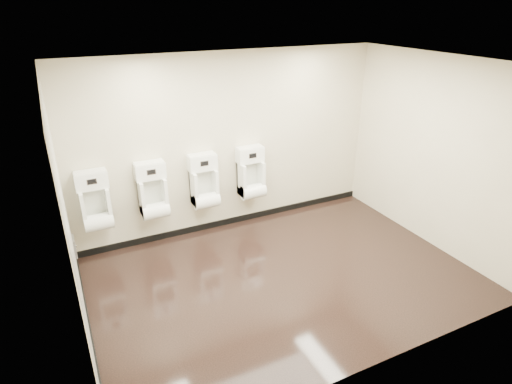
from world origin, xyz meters
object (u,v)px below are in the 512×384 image
access_panel (74,246)px  urinal_0 (96,205)px  urinal_3 (251,176)px  urinal_2 (204,185)px  urinal_1 (153,194)px

access_panel → urinal_0: (0.37, 0.40, 0.35)m
access_panel → urinal_3: urinal_3 is taller
urinal_0 → urinal_3: bearing=0.0°
access_panel → urinal_3: size_ratio=0.30×
urinal_2 → urinal_3: (0.80, 0.00, 0.00)m
urinal_0 → urinal_3: size_ratio=1.00×
urinal_0 → access_panel: bearing=-132.3°
urinal_0 → urinal_3: same height
urinal_1 → urinal_3: size_ratio=1.00×
access_panel → urinal_0: size_ratio=0.30×
access_panel → urinal_1: (1.17, 0.40, 0.35)m
urinal_0 → urinal_2: bearing=0.0°
urinal_2 → urinal_3: size_ratio=1.00×
urinal_0 → urinal_2: same height
urinal_3 → urinal_2: bearing=180.0°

